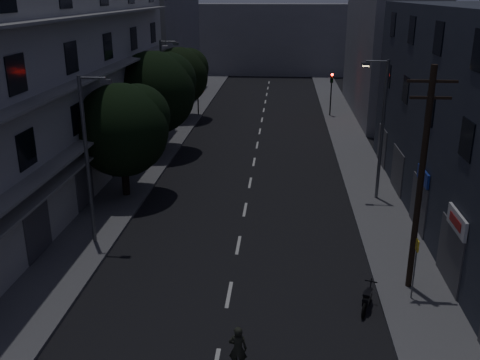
# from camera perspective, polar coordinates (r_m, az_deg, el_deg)

# --- Properties ---
(ground) EXTENTS (160.00, 160.00, 0.00)m
(ground) POSITION_cam_1_polar(r_m,az_deg,el_deg) (39.09, 1.55, 2.17)
(ground) COLOR black
(ground) RESTS_ON ground
(sidewalk_left) EXTENTS (3.00, 90.00, 0.15)m
(sidewalk_left) POSITION_cam_1_polar(r_m,az_deg,el_deg) (40.16, -9.21, 2.50)
(sidewalk_left) COLOR #565659
(sidewalk_left) RESTS_ON ground
(sidewalk_right) EXTENTS (3.00, 90.00, 0.15)m
(sidewalk_right) POSITION_cam_1_polar(r_m,az_deg,el_deg) (39.41, 12.51, 1.96)
(sidewalk_right) COLOR #565659
(sidewalk_right) RESTS_ON ground
(lane_markings) EXTENTS (0.15, 60.50, 0.01)m
(lane_markings) POSITION_cam_1_polar(r_m,az_deg,el_deg) (45.09, 1.99, 4.52)
(lane_markings) COLOR beige
(lane_markings) RESTS_ON ground
(building_left) EXTENTS (7.00, 36.00, 14.00)m
(building_left) POSITION_cam_1_polar(r_m,az_deg,el_deg) (33.66, -20.24, 10.40)
(building_left) COLOR #B4B3AE
(building_left) RESTS_ON ground
(building_far_left) EXTENTS (6.00, 20.00, 16.00)m
(building_far_left) POSITION_cam_1_polar(r_m,az_deg,el_deg) (61.99, -8.72, 15.88)
(building_far_left) COLOR slate
(building_far_left) RESTS_ON ground
(building_far_right) EXTENTS (6.00, 20.00, 13.00)m
(building_far_right) POSITION_cam_1_polar(r_m,az_deg,el_deg) (55.44, 15.49, 13.47)
(building_far_right) COLOR slate
(building_far_right) RESTS_ON ground
(building_far_end) EXTENTS (24.00, 8.00, 10.00)m
(building_far_end) POSITION_cam_1_polar(r_m,az_deg,el_deg) (82.57, 3.38, 14.81)
(building_far_end) COLOR slate
(building_far_end) RESTS_ON ground
(tree_near) EXTENTS (5.38, 5.38, 6.64)m
(tree_near) POSITION_cam_1_polar(r_m,az_deg,el_deg) (31.54, -12.40, 5.60)
(tree_near) COLOR black
(tree_near) RESTS_ON sidewalk_left
(tree_mid) EXTENTS (6.08, 6.08, 7.48)m
(tree_mid) POSITION_cam_1_polar(r_m,az_deg,el_deg) (40.27, -9.07, 9.51)
(tree_mid) COLOR black
(tree_mid) RESTS_ON sidewalk_left
(tree_far) EXTENTS (5.40, 5.40, 6.68)m
(tree_far) POSITION_cam_1_polar(r_m,az_deg,el_deg) (51.29, -6.44, 11.16)
(tree_far) COLOR black
(tree_far) RESTS_ON sidewalk_left
(traffic_signal_far_right) EXTENTS (0.28, 0.37, 4.10)m
(traffic_signal_far_right) POSITION_cam_1_polar(r_m,az_deg,el_deg) (53.02, 9.73, 9.93)
(traffic_signal_far_right) COLOR black
(traffic_signal_far_right) RESTS_ON sidewalk_right
(traffic_signal_far_left) EXTENTS (0.28, 0.37, 4.10)m
(traffic_signal_far_left) POSITION_cam_1_polar(r_m,az_deg,el_deg) (52.83, -4.55, 10.11)
(traffic_signal_far_left) COLOR black
(traffic_signal_far_left) RESTS_ON sidewalk_left
(street_lamp_left_near) EXTENTS (1.51, 0.25, 8.00)m
(street_lamp_left_near) POSITION_cam_1_polar(r_m,az_deg,el_deg) (25.47, -15.82, 2.74)
(street_lamp_left_near) COLOR #5C5E63
(street_lamp_left_near) RESTS_ON sidewalk_left
(street_lamp_right) EXTENTS (1.51, 0.25, 8.00)m
(street_lamp_right) POSITION_cam_1_polar(r_m,az_deg,el_deg) (31.22, 14.78, 5.83)
(street_lamp_right) COLOR #57585E
(street_lamp_right) RESTS_ON sidewalk_right
(street_lamp_left_far) EXTENTS (1.51, 0.25, 8.00)m
(street_lamp_left_far) POSITION_cam_1_polar(r_m,az_deg,el_deg) (42.59, -8.12, 9.78)
(street_lamp_left_far) COLOR #54555B
(street_lamp_left_far) RESTS_ON sidewalk_left
(utility_pole) EXTENTS (1.80, 0.24, 9.00)m
(utility_pole) POSITION_cam_1_polar(r_m,az_deg,el_deg) (21.62, 18.75, 0.24)
(utility_pole) COLOR black
(utility_pole) RESTS_ON sidewalk_right
(bus_stop_sign) EXTENTS (0.06, 0.35, 2.52)m
(bus_stop_sign) POSITION_cam_1_polar(r_m,az_deg,el_deg) (21.88, 18.24, -7.96)
(bus_stop_sign) COLOR #595B60
(bus_stop_sign) RESTS_ON sidewalk_right
(motorcycle) EXTENTS (0.75, 1.63, 1.09)m
(motorcycle) POSITION_cam_1_polar(r_m,az_deg,el_deg) (21.57, 13.41, -12.33)
(motorcycle) COLOR black
(motorcycle) RESTS_ON ground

